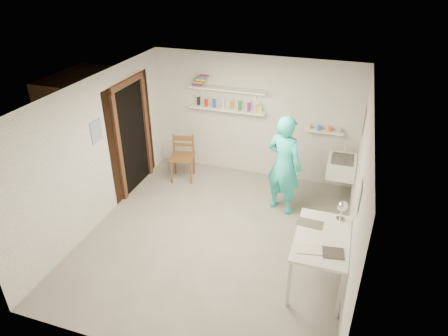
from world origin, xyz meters
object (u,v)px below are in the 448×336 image
(man, at_px, (284,165))
(wall_clock, at_px, (283,144))
(work_table, at_px, (319,260))
(desk_lamp, at_px, (342,206))
(belfast_sink, at_px, (341,167))
(wooden_chair, at_px, (182,157))

(man, bearing_deg, wall_clock, -45.70)
(work_table, relative_size, desk_lamp, 8.00)
(belfast_sink, bearing_deg, work_table, -92.87)
(wooden_chair, relative_size, desk_lamp, 6.59)
(man, relative_size, wooden_chair, 1.84)
(wall_clock, bearing_deg, work_table, -41.41)
(belfast_sink, xyz_separation_m, man, (-0.92, -0.60, 0.18))
(wooden_chair, xyz_separation_m, work_table, (2.88, -2.05, -0.09))
(wall_clock, xyz_separation_m, wooden_chair, (-1.99, 0.25, -0.70))
(wooden_chair, bearing_deg, wall_clock, -20.30)
(work_table, distance_m, desk_lamp, 0.79)
(wall_clock, height_order, desk_lamp, wall_clock)
(wooden_chair, bearing_deg, desk_lamp, -40.28)
(belfast_sink, distance_m, wooden_chair, 3.00)
(wooden_chair, distance_m, desk_lamp, 3.49)
(wall_clock, height_order, wooden_chair, wall_clock)
(wall_clock, distance_m, work_table, 2.16)
(belfast_sink, relative_size, man, 0.34)
(work_table, bearing_deg, wooden_chair, 144.55)
(wooden_chair, distance_m, work_table, 3.53)
(man, bearing_deg, desk_lamp, 153.83)
(man, height_order, desk_lamp, man)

